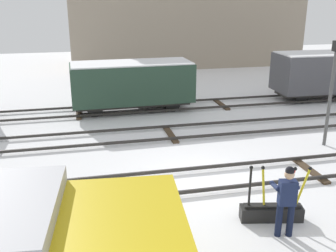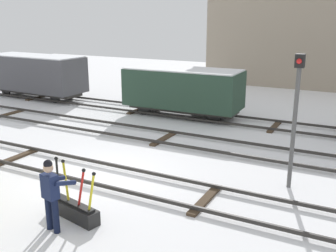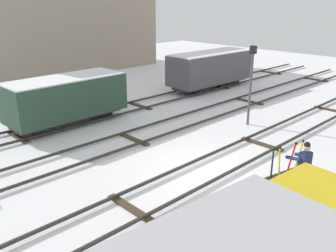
# 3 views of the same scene
# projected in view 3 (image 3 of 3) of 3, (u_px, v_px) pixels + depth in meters

# --- Properties ---
(ground_plane) EXTENTS (60.00, 60.00, 0.00)m
(ground_plane) POSITION_uv_depth(u_px,v_px,m) (208.00, 171.00, 12.87)
(ground_plane) COLOR white
(track_main_line) EXTENTS (44.00, 1.94, 0.18)m
(track_main_line) POSITION_uv_depth(u_px,v_px,m) (208.00, 169.00, 12.84)
(track_main_line) COLOR #2D2B28
(track_main_line) RESTS_ON ground_plane
(track_siding_near) EXTENTS (44.00, 1.94, 0.18)m
(track_siding_near) POSITION_uv_depth(u_px,v_px,m) (133.00, 138.00, 15.69)
(track_siding_near) COLOR #2D2B28
(track_siding_near) RESTS_ON ground_plane
(track_siding_far) EXTENTS (44.00, 1.94, 0.18)m
(track_siding_far) POSITION_uv_depth(u_px,v_px,m) (86.00, 118.00, 18.26)
(track_siding_far) COLOR #2D2B28
(track_siding_far) RESTS_ON ground_plane
(switch_lever_frame) EXTENTS (1.64, 0.66, 1.45)m
(switch_lever_frame) POSITION_uv_depth(u_px,v_px,m) (283.00, 178.00, 11.89)
(switch_lever_frame) COLOR black
(switch_lever_frame) RESTS_ON ground_plane
(rail_worker) EXTENTS (0.63, 0.74, 1.73)m
(rail_worker) POSITION_uv_depth(u_px,v_px,m) (304.00, 164.00, 11.18)
(rail_worker) COLOR #111831
(rail_worker) RESTS_ON ground_plane
(signal_post) EXTENTS (0.24, 0.32, 3.80)m
(signal_post) POSITION_uv_depth(u_px,v_px,m) (251.00, 78.00, 16.88)
(signal_post) COLOR #4C4C4C
(signal_post) RESTS_ON ground_plane
(apartment_building) EXTENTS (18.13, 6.22, 8.74)m
(apartment_building) POSITION_uv_depth(u_px,v_px,m) (48.00, 18.00, 28.96)
(apartment_building) COLOR gray
(apartment_building) RESTS_ON ground_plane
(freight_car_back_track) EXTENTS (5.67, 2.30, 2.33)m
(freight_car_back_track) POSITION_uv_depth(u_px,v_px,m) (67.00, 98.00, 17.20)
(freight_car_back_track) COLOR #2D2B28
(freight_car_back_track) RESTS_ON ground_plane
(freight_car_mid_siding) EXTENTS (6.41, 2.34, 2.47)m
(freight_car_mid_siding) POSITION_uv_depth(u_px,v_px,m) (211.00, 68.00, 24.24)
(freight_car_mid_siding) COLOR #2D2B28
(freight_car_mid_siding) RESTS_ON ground_plane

